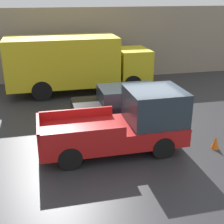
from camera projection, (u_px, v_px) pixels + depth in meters
ground_plane at (145, 141)px, 12.11m from camera, size 60.00×60.00×0.00m
building_wall at (97, 44)px, 20.17m from camera, size 28.00×0.15×4.56m
pickup_truck at (127, 123)px, 11.18m from camera, size 5.16×2.12×2.21m
car at (126, 102)px, 14.14m from camera, size 4.76×1.98×1.45m
delivery_truck at (75, 62)px, 17.49m from camera, size 8.02×2.55×3.14m
traffic_cone at (216, 142)px, 11.48m from camera, size 0.30×0.30×0.49m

